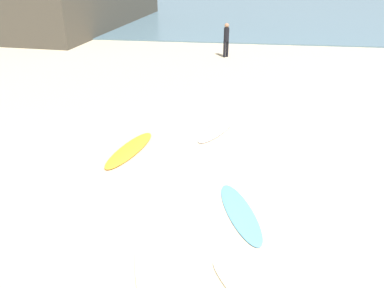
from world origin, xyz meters
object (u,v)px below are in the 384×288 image
beachgoer_near (226,38)px  surfboard_4 (130,150)px  surfboard_3 (240,212)px  surfboard_1 (217,129)px  surfboard_5 (152,270)px

beachgoer_near → surfboard_4: bearing=34.6°
surfboard_3 → surfboard_4: (-3.12, 2.46, 0.01)m
surfboard_1 → surfboard_4: bearing=-121.3°
surfboard_3 → surfboard_4: size_ratio=0.92×
surfboard_4 → surfboard_3: bearing=154.7°
surfboard_3 → surfboard_4: bearing=-58.0°
surfboard_3 → beachgoer_near: 14.12m
surfboard_3 → surfboard_5: surfboard_5 is taller
surfboard_4 → surfboard_5: 4.62m
surfboard_1 → surfboard_3: (0.82, -4.18, -0.01)m
surfboard_5 → surfboard_1: bearing=-114.1°
surfboard_5 → beachgoer_near: beachgoer_near is taller
surfboard_1 → surfboard_4: size_ratio=0.92×
surfboard_1 → surfboard_5: 6.06m
surfboard_4 → surfboard_1: bearing=-130.2°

